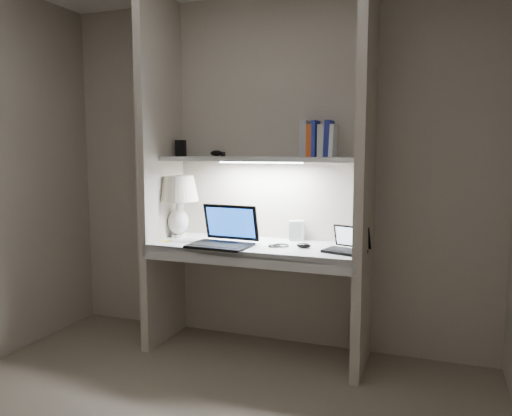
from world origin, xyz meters
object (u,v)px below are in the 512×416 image
at_px(speaker, 296,231).
at_px(book_row, 318,140).
at_px(laptop_netbook, 347,246).
at_px(table_lamp, 178,196).
at_px(laptop_main, 224,237).

bearing_deg(speaker, book_row, -34.94).
bearing_deg(laptop_netbook, table_lamp, -168.54).
xyz_separation_m(table_lamp, laptop_netbook, (1.27, -0.12, -0.27)).
xyz_separation_m(table_lamp, laptop_main, (0.45, -0.18, -0.25)).
xyz_separation_m(laptop_main, book_row, (0.57, 0.31, 0.65)).
bearing_deg(table_lamp, book_row, 6.87).
height_order(table_lamp, laptop_netbook, table_lamp).
bearing_deg(laptop_netbook, speaker, 163.25).
xyz_separation_m(laptop_netbook, book_row, (-0.25, 0.24, 0.67)).
bearing_deg(table_lamp, laptop_netbook, -5.32).
distance_m(table_lamp, laptop_main, 0.55).
height_order(laptop_netbook, speaker, laptop_netbook).
height_order(laptop_main, speaker, laptop_main).
bearing_deg(laptop_netbook, laptop_main, -158.68).
height_order(speaker, book_row, book_row).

